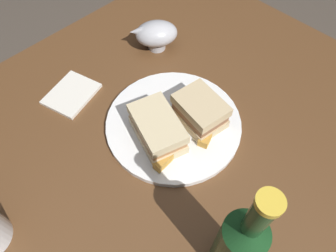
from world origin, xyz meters
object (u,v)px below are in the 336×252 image
(sandwich_half_right, at_px, (200,111))
(cider_bottle, at_px, (238,244))
(napkin, at_px, (72,94))
(plate, at_px, (173,123))
(sandwich_half_left, at_px, (156,130))
(gravy_boat, at_px, (156,34))

(sandwich_half_right, bearing_deg, cider_bottle, 51.31)
(sandwich_half_right, height_order, napkin, sandwich_half_right)
(plate, xyz_separation_m, sandwich_half_left, (0.05, 0.00, 0.04))
(gravy_boat, bearing_deg, napkin, -5.20)
(sandwich_half_left, xyz_separation_m, gravy_boat, (-0.19, -0.20, 0.00))
(sandwich_half_left, xyz_separation_m, cider_bottle, (0.08, 0.24, 0.06))
(cider_bottle, bearing_deg, sandwich_half_left, -107.40)
(plate, xyz_separation_m, napkin, (0.10, -0.22, -0.00))
(sandwich_half_left, relative_size, napkin, 1.26)
(sandwich_half_right, distance_m, gravy_boat, 0.25)
(gravy_boat, xyz_separation_m, cider_bottle, (0.27, 0.45, 0.06))
(gravy_boat, distance_m, cider_bottle, 0.53)
(cider_bottle, height_order, napkin, cider_bottle)
(gravy_boat, bearing_deg, sandwich_half_left, 46.05)
(sandwich_half_left, distance_m, cider_bottle, 0.26)
(napkin, bearing_deg, sandwich_half_right, 119.43)
(sandwich_half_right, xyz_separation_m, cider_bottle, (0.17, 0.21, 0.06))
(plate, relative_size, cider_bottle, 1.06)
(sandwich_half_right, relative_size, gravy_boat, 0.87)
(sandwich_half_left, bearing_deg, napkin, -77.40)
(gravy_boat, xyz_separation_m, napkin, (0.24, -0.02, -0.04))
(cider_bottle, relative_size, napkin, 2.42)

